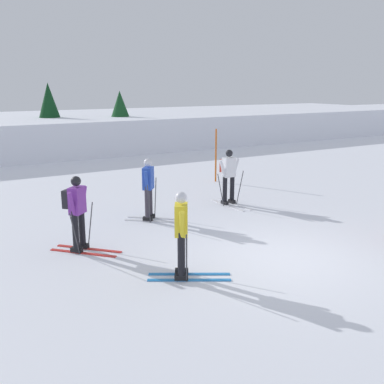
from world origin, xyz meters
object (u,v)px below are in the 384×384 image
Objects in this scene: skier_blue at (149,187)px; trail_marker_pole at (216,155)px; conifer_far_right at (49,111)px; skier_yellow at (182,233)px; skier_white at (228,174)px; conifer_far_left at (120,114)px; skier_purple at (77,210)px.

trail_marker_pole is (4.36, 3.33, 0.09)m from skier_blue.
skier_yellow is at bearing -96.43° from conifer_far_right.
conifer_far_left reaches higher than skier_white.
skier_yellow is at bearing -105.99° from skier_blue.
skier_white is 0.52× the size of conifer_far_left.
skier_blue is 2.75m from skier_purple.
trail_marker_pole reaches higher than skier_white.
conifer_far_left is at bearing 71.83° from skier_yellow.
conifer_far_right is at bearing 83.57° from skier_yellow.
conifer_far_right reaches higher than skier_purple.
skier_purple is at bearing -114.89° from conifer_far_left.
skier_yellow is (-3.94, -4.13, -0.04)m from skier_white.
trail_marker_pole is at bearing 34.85° from skier_purple.
skier_yellow is (-1.10, -3.82, -0.00)m from skier_blue.
trail_marker_pole is (6.75, 4.70, 0.05)m from skier_purple.
conifer_far_right reaches higher than skier_yellow.
skier_blue is 0.85× the size of trail_marker_pole.
conifer_far_right reaches higher than skier_blue.
skier_purple is 0.85× the size of trail_marker_pole.
trail_marker_pole is (1.52, 3.02, 0.05)m from skier_white.
conifer_far_right is at bearing 78.35° from skier_purple.
conifer_far_left is (1.93, 13.75, 1.00)m from skier_white.
skier_white is at bearing -116.70° from trail_marker_pole.
skier_yellow is 0.85× the size of trail_marker_pole.
skier_purple is at bearing -101.65° from conifer_far_right.
trail_marker_pole is at bearing -74.70° from conifer_far_right.
skier_blue is 1.00× the size of skier_yellow.
skier_blue is 15.46m from conifer_far_right.
skier_blue is 5.49m from trail_marker_pole.
trail_marker_pole reaches higher than skier_yellow.
conifer_far_left reaches higher than trail_marker_pole.
skier_white is 1.00× the size of skier_purple.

